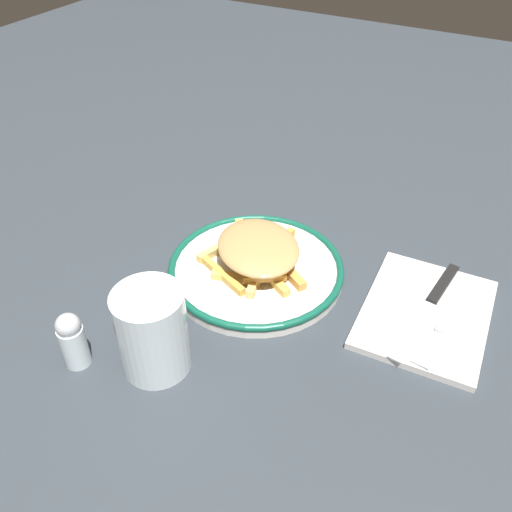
# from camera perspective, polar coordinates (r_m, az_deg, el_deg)

# --- Properties ---
(ground_plane) EXTENTS (2.60, 2.60, 0.00)m
(ground_plane) POSITION_cam_1_polar(r_m,az_deg,el_deg) (0.79, 0.00, -1.98)
(ground_plane) COLOR #2D343B
(plate) EXTENTS (0.26, 0.26, 0.02)m
(plate) POSITION_cam_1_polar(r_m,az_deg,el_deg) (0.79, 0.00, -1.38)
(plate) COLOR silver
(plate) RESTS_ON ground_plane
(fries_heap) EXTENTS (0.18, 0.18, 0.04)m
(fries_heap) POSITION_cam_1_polar(r_m,az_deg,el_deg) (0.77, 0.30, 0.44)
(fries_heap) COLOR #CC8832
(fries_heap) RESTS_ON plate
(napkin) EXTENTS (0.17, 0.21, 0.01)m
(napkin) POSITION_cam_1_polar(r_m,az_deg,el_deg) (0.76, 17.40, -5.80)
(napkin) COLOR silver
(napkin) RESTS_ON ground_plane
(fork) EXTENTS (0.04, 0.18, 0.01)m
(fork) POSITION_cam_1_polar(r_m,az_deg,el_deg) (0.75, 19.22, -6.62)
(fork) COLOR silver
(fork) RESTS_ON napkin
(knife) EXTENTS (0.04, 0.21, 0.01)m
(knife) POSITION_cam_1_polar(r_m,az_deg,el_deg) (0.77, 18.02, -4.54)
(knife) COLOR black
(knife) RESTS_ON napkin
(water_glass) EXTENTS (0.08, 0.08, 0.11)m
(water_glass) POSITION_cam_1_polar(r_m,az_deg,el_deg) (0.65, -10.84, -7.80)
(water_glass) COLOR silver
(water_glass) RESTS_ON ground_plane
(salt_shaker) EXTENTS (0.03, 0.03, 0.08)m
(salt_shaker) POSITION_cam_1_polar(r_m,az_deg,el_deg) (0.69, -18.75, -8.32)
(salt_shaker) COLOR silver
(salt_shaker) RESTS_ON ground_plane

